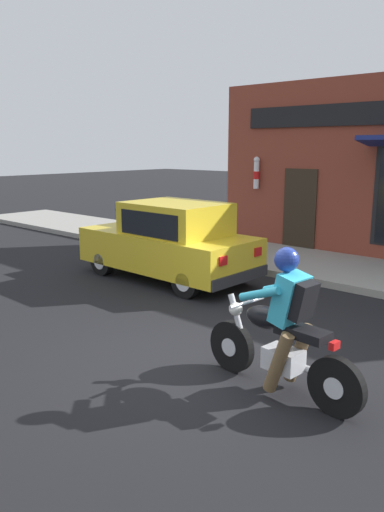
# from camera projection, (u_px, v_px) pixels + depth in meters

# --- Properties ---
(ground_plane) EXTENTS (80.00, 80.00, 0.00)m
(ground_plane) POSITION_uv_depth(u_px,v_px,m) (198.00, 359.00, 6.30)
(ground_plane) COLOR black
(sidewalk_curb) EXTENTS (2.60, 22.00, 0.14)m
(sidewalk_curb) POSITION_uv_depth(u_px,v_px,m) (250.00, 254.00, 12.17)
(sidewalk_curb) COLOR gray
(sidewalk_curb) RESTS_ON ground
(motorcycle_with_rider) EXTENTS (0.60, 2.02, 1.62)m
(motorcycle_with_rider) POSITION_uv_depth(u_px,v_px,m) (282.00, 333.00, 5.33)
(motorcycle_with_rider) COLOR black
(motorcycle_with_rider) RESTS_ON ground
(car_hatchback) EXTENTS (1.70, 3.81, 1.57)m
(car_hatchback) POSITION_uv_depth(u_px,v_px,m) (169.00, 242.00, 9.98)
(car_hatchback) COLOR black
(car_hatchback) RESTS_ON ground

